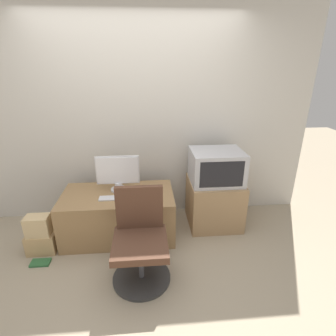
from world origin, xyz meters
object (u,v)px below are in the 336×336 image
book (40,263)px  main_monitor (118,173)px  crt_tv (216,167)px  office_chair (140,243)px  keyboard (114,198)px  mouse (135,197)px  cardboard_box_lower (42,243)px

book → main_monitor: bearing=34.7°
main_monitor → crt_tv: crt_tv is taller
crt_tv → office_chair: bearing=-137.8°
keyboard → office_chair: office_chair is taller
mouse → crt_tv: bearing=15.3°
main_monitor → cardboard_box_lower: main_monitor is taller
main_monitor → cardboard_box_lower: (-0.83, -0.36, -0.64)m
mouse → book: size_ratio=0.29×
main_monitor → keyboard: main_monitor is taller
keyboard → mouse: bearing=-4.7°
main_monitor → office_chair: main_monitor is taller
crt_tv → main_monitor: bearing=-178.1°
book → mouse: bearing=18.1°
crt_tv → mouse: bearing=-164.7°
office_chair → cardboard_box_lower: (-1.09, 0.43, -0.26)m
mouse → book: mouse is taller
mouse → book: 1.18m
office_chair → cardboard_box_lower: bearing=158.6°
cardboard_box_lower → main_monitor: bearing=23.5°
main_monitor → book: 1.22m
main_monitor → mouse: main_monitor is taller
keyboard → book: 0.99m
keyboard → office_chair: size_ratio=0.37×
mouse → office_chair: (0.06, -0.56, -0.19)m
mouse → crt_tv: 1.04m
crt_tv → cardboard_box_lower: size_ratio=2.01×
crt_tv → keyboard: bearing=-168.3°
crt_tv → cardboard_box_lower: 2.15m
main_monitor → crt_tv: bearing=1.9°
office_chair → cardboard_box_lower: office_chair is taller
cardboard_box_lower → book: bearing=-79.6°
main_monitor → keyboard: size_ratio=1.50×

